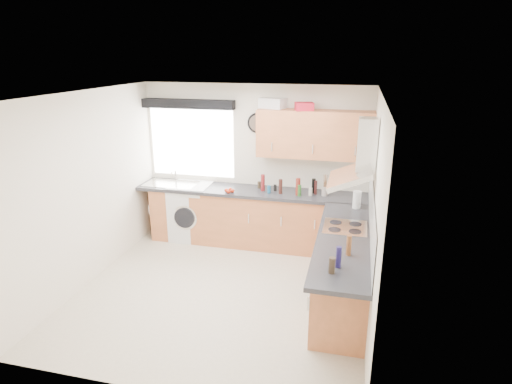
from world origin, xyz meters
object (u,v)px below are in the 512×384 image
(extractor_hood, at_px, (359,160))
(washing_machine, at_px, (192,211))
(oven, at_px, (343,264))
(upper_cabinets, at_px, (315,134))

(extractor_hood, distance_m, washing_machine, 3.16)
(extractor_hood, xyz_separation_m, washing_machine, (-2.60, 1.22, -1.31))
(oven, bearing_deg, extractor_hood, -0.00)
(upper_cabinets, height_order, washing_machine, upper_cabinets)
(washing_machine, bearing_deg, upper_cabinets, 1.19)
(washing_machine, bearing_deg, extractor_hood, -27.03)
(upper_cabinets, distance_m, washing_machine, 2.37)
(upper_cabinets, xyz_separation_m, washing_machine, (-1.95, -0.10, -1.34))
(extractor_hood, bearing_deg, oven, 180.00)
(extractor_hood, relative_size, upper_cabinets, 0.46)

